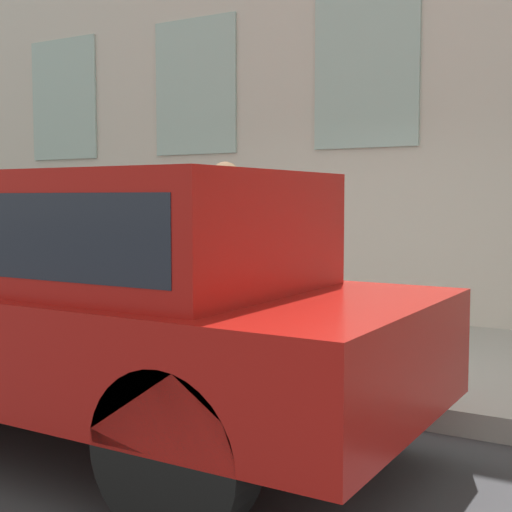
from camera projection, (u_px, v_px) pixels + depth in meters
ground_plane at (210, 395)px, 5.67m from camera, size 80.00×80.00×0.00m
sidewalk at (302, 348)px, 7.02m from camera, size 3.18×60.00×0.17m
fire_hydrant at (290, 327)px, 5.70m from camera, size 0.29×0.41×0.71m
person at (225, 239)px, 6.31m from camera, size 0.41×0.27×1.71m
parked_truck_red_near at (77, 286)px, 4.58m from camera, size 1.84×4.65×1.71m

